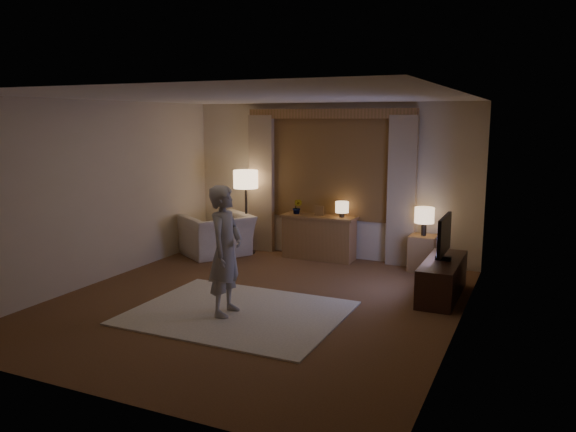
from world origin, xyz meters
The scene contains 13 objects.
room centered at (0.00, 0.50, 1.33)m, with size 5.04×5.54×2.64m.
rug centered at (0.01, -0.45, 0.01)m, with size 2.50×2.00×0.02m, color beige.
sideboard centered at (-0.09, 2.50, 0.35)m, with size 1.20×0.40×0.70m, color brown.
picture_frame centered at (-0.09, 2.50, 0.80)m, with size 0.16×0.02×0.20m, color brown.
plant centered at (-0.49, 2.50, 0.85)m, with size 0.17×0.13×0.30m, color #999999.
table_lamp_sideboard centered at (0.31, 2.50, 0.90)m, with size 0.22×0.22×0.30m.
floor_lamp centered at (-1.40, 2.35, 1.23)m, with size 0.43×0.43×1.46m.
armchair centered at (-1.79, 1.99, 0.35)m, with size 1.09×0.95×0.71m, color beige.
side_table centered at (1.66, 2.45, 0.28)m, with size 0.40×0.40×0.56m, color brown.
table_lamp_side centered at (1.66, 2.45, 0.87)m, with size 0.30×0.30×0.44m.
tv_stand centered at (2.15, 1.26, 0.25)m, with size 0.45×1.40×0.50m, color black.
tv centered at (2.15, 1.26, 0.83)m, with size 0.20×0.82×0.59m.
person centered at (-0.09, -0.55, 0.80)m, with size 0.57×0.37×1.56m, color gray.
Camera 1 is at (3.28, -6.12, 2.35)m, focal length 35.00 mm.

